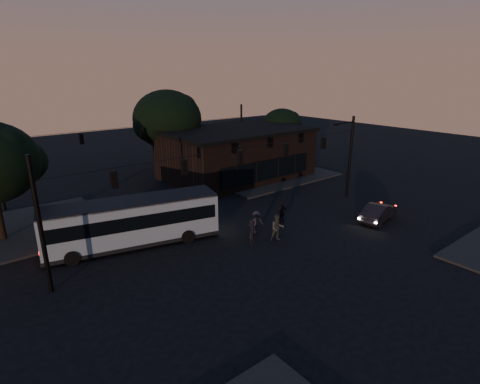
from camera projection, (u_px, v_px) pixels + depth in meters
ground at (277, 249)px, 24.89m from camera, size 120.00×120.00×0.00m
sidewalk_far_right at (268, 175)px, 42.40m from camera, size 14.00×10.00×0.15m
sidewalk_far_left at (2, 235)px, 26.95m from camera, size 14.00×10.00×0.15m
building at (236, 153)px, 41.28m from camera, size 15.40×10.41×5.40m
tree_behind at (167, 119)px, 41.72m from camera, size 7.60×7.60×9.43m
tree_right at (282, 126)px, 47.54m from camera, size 5.20×5.20×6.86m
signal_rig_near at (240, 173)px, 26.50m from camera, size 26.24×0.30×7.50m
signal_rig_far at (143, 144)px, 38.46m from camera, size 26.24×0.30×7.50m
bus at (133, 220)px, 25.02m from camera, size 11.69×5.20×3.21m
car at (378, 212)px, 29.52m from camera, size 4.45×2.27×1.40m
pedestrian_a at (252, 232)px, 25.53m from camera, size 0.72×0.59×1.70m
pedestrian_b at (277, 228)px, 25.88m from camera, size 1.17×1.08×1.93m
pedestrian_c at (282, 213)px, 28.72m from camera, size 1.12×0.53×1.87m
pedestrian_d at (256, 222)px, 27.26m from camera, size 1.25×1.05×1.67m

